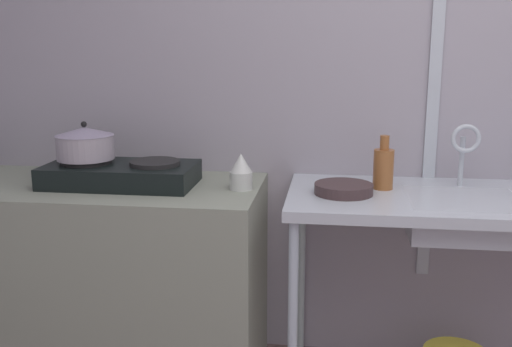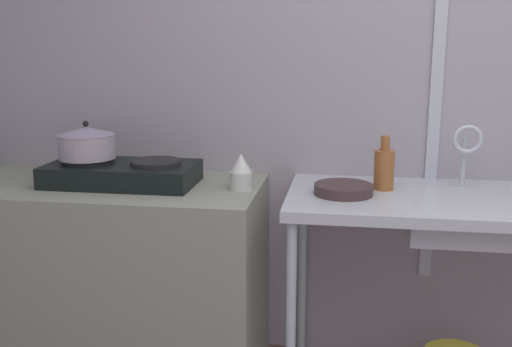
{
  "view_description": "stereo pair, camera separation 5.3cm",
  "coord_description": "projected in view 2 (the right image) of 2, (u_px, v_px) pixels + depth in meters",
  "views": [
    {
      "loc": [
        -0.53,
        -0.91,
        1.39
      ],
      "look_at": [
        -0.82,
        1.32,
        0.89
      ],
      "focal_mm": 41.44,
      "sensor_mm": 36.0,
      "label": 1
    },
    {
      "loc": [
        -0.48,
        -0.9,
        1.39
      ],
      "look_at": [
        -0.82,
        1.32,
        0.89
      ],
      "focal_mm": 41.44,
      "sensor_mm": 36.0,
      "label": 2
    }
  ],
  "objects": [
    {
      "name": "wall_metal_strip",
      "position": [
        440.0,
        29.0,
        2.36
      ],
      "size": [
        0.05,
        0.01,
        2.1
      ],
      "primitive_type": "cube",
      "color": "#B1BAC3"
    },
    {
      "name": "sink_basin",
      "position": [
        463.0,
        217.0,
        2.17
      ],
      "size": [
        0.41,
        0.37,
        0.13
      ],
      "primitive_type": "cube",
      "color": "#B1BAC3",
      "rests_on": "counter_sink"
    },
    {
      "name": "bottle_by_sink",
      "position": [
        384.0,
        168.0,
        2.3
      ],
      "size": [
        0.08,
        0.08,
        0.21
      ],
      "color": "brown",
      "rests_on": "counter_sink"
    },
    {
      "name": "wall_back",
      "position": [
        467.0,
        62.0,
        2.43
      ],
      "size": [
        5.18,
        0.1,
        2.63
      ],
      "primitive_type": "cube",
      "color": "#99949E",
      "rests_on": "ground"
    },
    {
      "name": "faucet",
      "position": [
        467.0,
        145.0,
        2.29
      ],
      "size": [
        0.11,
        0.07,
        0.26
      ],
      "color": "#B1BAC3",
      "rests_on": "counter_sink"
    },
    {
      "name": "stove",
      "position": [
        122.0,
        173.0,
        2.39
      ],
      "size": [
        0.6,
        0.31,
        0.1
      ],
      "color": "black",
      "rests_on": "counter_concrete"
    },
    {
      "name": "frying_pan",
      "position": [
        343.0,
        189.0,
        2.23
      ],
      "size": [
        0.22,
        0.22,
        0.04
      ],
      "primitive_type": "cylinder",
      "color": "#3B2B2C",
      "rests_on": "counter_sink"
    },
    {
      "name": "counter_sink",
      "position": [
        492.0,
        214.0,
        2.2
      ],
      "size": [
        1.52,
        0.61,
        0.83
      ],
      "color": "#B1BAC3",
      "rests_on": "ground"
    },
    {
      "name": "percolator",
      "position": [
        241.0,
        172.0,
        2.3
      ],
      "size": [
        0.09,
        0.09,
        0.14
      ],
      "color": "beige",
      "rests_on": "counter_concrete"
    },
    {
      "name": "counter_concrete",
      "position": [
        110.0,
        278.0,
        2.5
      ],
      "size": [
        1.28,
        0.61,
        0.83
      ],
      "primitive_type": "cube",
      "color": "gray",
      "rests_on": "ground"
    },
    {
      "name": "pot_on_left_burner",
      "position": [
        87.0,
        142.0,
        2.39
      ],
      "size": [
        0.23,
        0.23,
        0.15
      ],
      "color": "#9B939D",
      "rests_on": "stove"
    }
  ]
}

